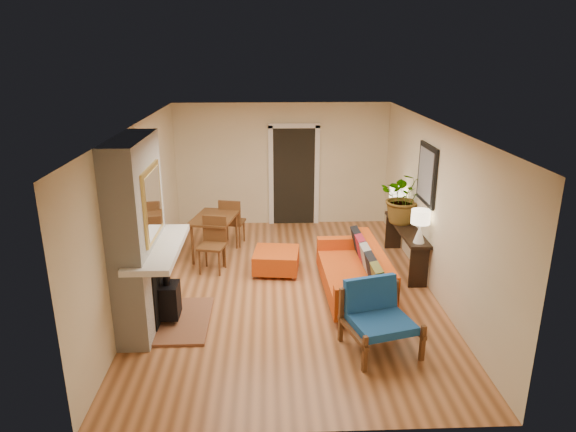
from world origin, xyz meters
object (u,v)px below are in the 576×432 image
sofa (358,273)px  lamp_far (397,197)px  console_table (406,235)px  ottoman (276,260)px  blue_chair (377,313)px  lamp_near (420,222)px  houseplant (404,197)px  dining_table (219,225)px

sofa → lamp_far: size_ratio=3.85×
console_table → lamp_far: bearing=90.0°
sofa → ottoman: size_ratio=2.51×
blue_chair → lamp_near: lamp_near is taller
sofa → console_table: (1.01, 1.04, 0.22)m
lamp_far → ottoman: bearing=-158.6°
ottoman → console_table: bearing=3.8°
console_table → houseplant: (-0.01, 0.25, 0.62)m
lamp_near → lamp_far: size_ratio=1.00×
lamp_far → dining_table: bearing=-177.2°
dining_table → lamp_far: size_ratio=3.31×
sofa → lamp_near: lamp_near is taller
ottoman → houseplant: size_ratio=0.89×
sofa → houseplant: 1.84m
ottoman → console_table: size_ratio=0.45×
ottoman → blue_chair: size_ratio=0.82×
houseplant → ottoman: bearing=-169.8°
ottoman → lamp_near: lamp_near is taller
sofa → lamp_far: bearing=60.5°
sofa → lamp_near: size_ratio=3.85×
console_table → lamp_near: lamp_near is taller
dining_table → houseplant: bearing=-5.7°
dining_table → lamp_near: lamp_near is taller
sofa → houseplant: (1.00, 1.30, 0.84)m
dining_table → lamp_near: (3.28, -1.31, 0.45)m
sofa → lamp_far: 2.16m
ottoman → lamp_near: (2.25, -0.58, 0.84)m
dining_table → console_table: size_ratio=0.97×
lamp_near → console_table: bearing=90.0°
lamp_near → lamp_far: bearing=90.0°
dining_table → console_table: dining_table is taller
sofa → ottoman: sofa is taller
ottoman → lamp_far: (2.25, 0.88, 0.84)m
lamp_near → houseplant: (-0.01, 0.98, 0.13)m
sofa → lamp_near: 1.27m
dining_table → sofa: bearing=-35.5°
ottoman → blue_chair: bearing=-62.3°
ottoman → blue_chair: 2.66m
console_table → lamp_far: (0.00, 0.73, 0.49)m
blue_chair → console_table: blue_chair is taller
sofa → houseplant: houseplant is taller
ottoman → lamp_far: lamp_far is taller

